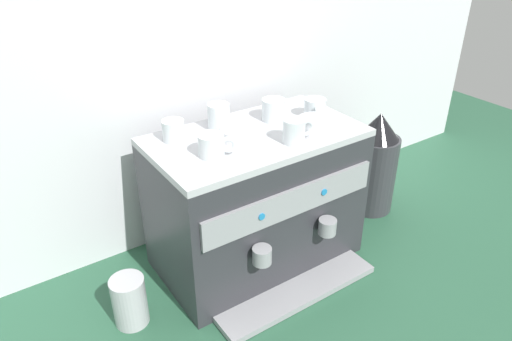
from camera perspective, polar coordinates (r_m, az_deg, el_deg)
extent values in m
plane|color=#28563D|center=(1.69, 0.00, -10.07)|extent=(4.00, 4.00, 0.00)
cube|color=silver|center=(1.66, -5.80, 9.36)|extent=(2.80, 0.03, 1.02)
cube|color=#2D2D33|center=(1.56, 0.00, -3.74)|extent=(0.65, 0.36, 0.45)
cube|color=#B7B7BC|center=(1.45, 0.00, 4.01)|extent=(0.65, 0.36, 0.02)
cube|color=#939399|center=(1.38, 4.36, -3.82)|extent=(0.59, 0.01, 0.09)
cylinder|color=#1E7AB7|center=(1.32, 0.67, -5.48)|extent=(0.02, 0.01, 0.02)
cylinder|color=#1E7AB7|center=(1.44, 8.07, -2.54)|extent=(0.02, 0.01, 0.02)
cube|color=#939399|center=(1.55, 4.95, -14.18)|extent=(0.55, 0.12, 0.02)
cylinder|color=#939399|center=(1.38, 0.72, -10.05)|extent=(0.06, 0.06, 0.05)
cylinder|color=#939399|center=(1.50, 8.46, -6.60)|extent=(0.06, 0.06, 0.05)
cylinder|color=silver|center=(1.53, 2.09, 7.22)|extent=(0.07, 0.07, 0.07)
torus|color=silver|center=(1.57, 2.27, 7.87)|extent=(0.04, 0.05, 0.05)
cylinder|color=silver|center=(1.41, -9.77, 4.69)|extent=(0.06, 0.06, 0.06)
torus|color=silver|center=(1.44, -9.16, 5.39)|extent=(0.04, 0.04, 0.05)
cylinder|color=silver|center=(1.56, 7.07, 7.32)|extent=(0.07, 0.07, 0.06)
torus|color=silver|center=(1.51, 7.19, 6.68)|extent=(0.04, 0.05, 0.05)
cylinder|color=silver|center=(1.31, -5.33, 3.00)|extent=(0.07, 0.07, 0.06)
torus|color=silver|center=(1.31, -3.29, 3.06)|extent=(0.05, 0.04, 0.05)
cylinder|color=silver|center=(1.46, -4.46, 6.39)|extent=(0.07, 0.07, 0.08)
torus|color=silver|center=(1.50, -5.23, 6.99)|extent=(0.02, 0.06, 0.06)
cylinder|color=silver|center=(1.38, 4.52, 4.68)|extent=(0.07, 0.07, 0.07)
torus|color=silver|center=(1.40, 6.00, 5.07)|extent=(0.05, 0.01, 0.05)
cylinder|color=white|center=(1.40, -2.39, 4.38)|extent=(0.09, 0.09, 0.03)
cylinder|color=white|center=(1.41, -2.38, 3.92)|extent=(0.05, 0.05, 0.01)
cylinder|color=white|center=(1.46, 6.93, 5.42)|extent=(0.10, 0.10, 0.04)
cylinder|color=white|center=(1.47, 6.89, 4.83)|extent=(0.05, 0.05, 0.01)
cylinder|color=#333338|center=(1.91, 13.78, -0.40)|extent=(0.17, 0.17, 0.30)
cone|color=black|center=(1.82, 14.53, 5.11)|extent=(0.15, 0.15, 0.10)
cylinder|color=#B7B7BC|center=(1.47, -14.77, -14.74)|extent=(0.10, 0.10, 0.16)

